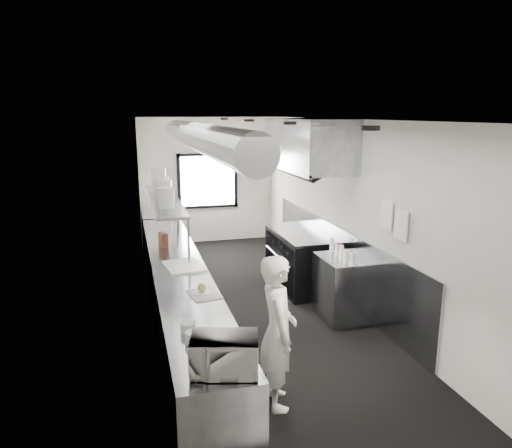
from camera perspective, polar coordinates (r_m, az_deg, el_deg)
floor at (r=7.42m, az=-0.34°, el=-9.84°), size 3.00×8.00×0.01m
ceiling at (r=6.83m, az=-0.37°, el=12.34°), size 3.00×8.00×0.01m
wall_back at (r=10.85m, az=-5.79°, el=5.15°), size 3.00×0.02×2.80m
wall_front at (r=3.47m, az=17.26°, el=-13.00°), size 3.00×0.02×2.80m
wall_left at (r=6.77m, az=-12.72°, el=0.06°), size 0.02×8.00×2.80m
wall_right at (r=7.51m, az=10.79°, el=1.42°), size 0.02×8.00×2.80m
wall_cladding at (r=7.97m, az=9.46°, el=-4.16°), size 0.03×5.50×1.10m
hvac_duct at (r=7.09m, az=-6.78°, el=10.26°), size 0.40×6.40×0.40m
service_window at (r=10.81m, az=-5.76°, el=5.12°), size 1.36×0.05×1.25m
exhaust_hood at (r=7.85m, az=6.17°, el=9.38°), size 0.81×2.20×0.88m
prep_counter at (r=6.60m, az=-9.02°, el=-8.78°), size 0.70×6.00×0.90m
pass_shelf at (r=7.74m, az=-10.84°, el=2.79°), size 0.45×3.00×0.68m
range at (r=8.18m, az=5.46°, el=-4.17°), size 0.88×1.60×0.94m
bottle_station at (r=7.01m, az=10.36°, el=-7.49°), size 0.65×0.80×0.90m
far_work_table at (r=10.12m, az=-11.34°, el=-1.11°), size 0.70×1.20×0.90m
notice_sheet_a at (r=6.42m, az=15.27°, el=1.03°), size 0.02×0.28×0.38m
notice_sheet_b at (r=6.14m, az=16.88°, el=-0.09°), size 0.02×0.28×0.38m
line_cook at (r=4.84m, az=2.60°, el=-12.69°), size 0.44×0.62×1.57m
microwave at (r=3.89m, az=-3.80°, el=-15.22°), size 0.56×0.48×0.29m
deli_tub_a at (r=4.40m, az=-7.56°, el=-13.21°), size 0.17×0.17×0.10m
deli_tub_b at (r=4.59m, az=-8.12°, el=-12.07°), size 0.16×0.16×0.10m
newspaper at (r=5.46m, az=-6.16°, el=-8.31°), size 0.38×0.44×0.01m
small_plate at (r=5.50m, az=-6.45°, el=-8.11°), size 0.24×0.24×0.02m
pastry at (r=5.48m, az=-6.47°, el=-7.54°), size 0.10×0.10×0.10m
cutting_board at (r=6.44m, az=-8.63°, el=-4.96°), size 0.54×0.67×0.02m
knife_block at (r=7.42m, az=-10.99°, el=-1.85°), size 0.14×0.21×0.21m
plate_stack_a at (r=6.93m, az=-10.64°, el=3.09°), size 0.30×0.30×0.28m
plate_stack_b at (r=7.55m, az=-10.92°, el=4.01°), size 0.32×0.32×0.31m
plate_stack_c at (r=7.81m, az=-11.18°, el=4.30°), size 0.24×0.24×0.32m
plate_stack_d at (r=8.38m, az=-11.54°, el=5.14°), size 0.33×0.33×0.40m
squeeze_bottle_a at (r=6.53m, az=11.42°, el=-4.15°), size 0.06×0.06×0.17m
squeeze_bottle_b at (r=6.64m, az=10.58°, el=-3.80°), size 0.07×0.07×0.17m
squeeze_bottle_c at (r=6.82m, az=10.13°, el=-3.27°), size 0.07×0.07×0.19m
squeeze_bottle_d at (r=6.95m, az=9.58°, el=-3.03°), size 0.07×0.07×0.16m
squeeze_bottle_e at (r=7.10m, az=9.02°, el=-2.50°), size 0.08×0.08×0.20m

